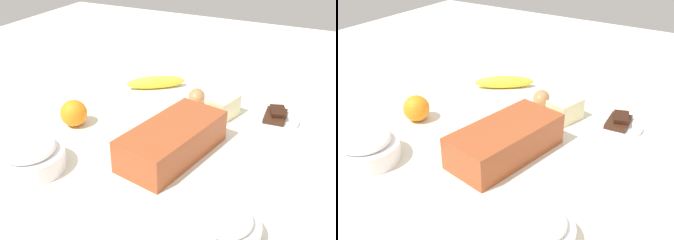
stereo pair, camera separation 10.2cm
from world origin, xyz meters
TOP-DOWN VIEW (x-y plane):
  - ground_plane at (0.00, 0.00)m, footprint 2.40×2.40m
  - loaf_pan at (-0.09, -0.05)m, footprint 0.30×0.18m
  - flour_bowl at (-0.29, -0.25)m, footprint 0.13×0.13m
  - sugar_bowl at (-0.28, 0.21)m, footprint 0.16×0.16m
  - banana at (0.25, 0.16)m, footprint 0.15×0.18m
  - orange_fruit at (-0.07, 0.25)m, footprint 0.07×0.07m
  - butter_block at (0.15, -0.09)m, footprint 0.10×0.09m
  - egg_near_butter at (0.19, 0.00)m, footprint 0.07×0.06m
  - chocolate_plate at (0.19, -0.24)m, footprint 0.13×0.13m

SIDE VIEW (x-z plane):
  - ground_plane at x=0.00m, z-range -0.02..0.00m
  - chocolate_plate at x=0.19m, z-range -0.01..0.03m
  - banana at x=0.25m, z-range 0.00..0.04m
  - egg_near_butter at x=0.19m, z-range 0.00..0.05m
  - flour_bowl at x=-0.29m, z-range 0.00..0.06m
  - butter_block at x=0.15m, z-range 0.00..0.06m
  - sugar_bowl at x=-0.28m, z-range 0.00..0.07m
  - orange_fruit at x=-0.07m, z-range 0.00..0.07m
  - loaf_pan at x=-0.09m, z-range 0.00..0.08m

